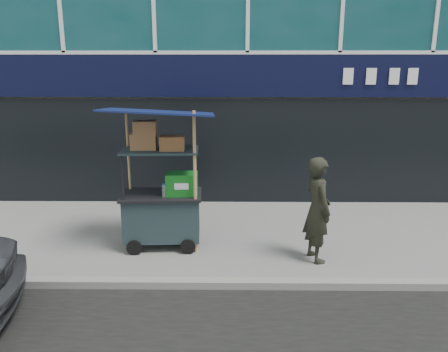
{
  "coord_description": "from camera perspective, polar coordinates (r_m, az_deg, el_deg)",
  "views": [
    {
      "loc": [
        -0.39,
        -5.95,
        3.16
      ],
      "look_at": [
        -0.48,
        1.2,
        1.32
      ],
      "focal_mm": 35.0,
      "sensor_mm": 36.0,
      "label": 1
    }
  ],
  "objects": [
    {
      "name": "curb",
      "position": [
        6.55,
        4.15,
        -13.87
      ],
      "size": [
        80.0,
        0.18,
        0.12
      ],
      "primitive_type": "cube",
      "color": "gray",
      "rests_on": "ground"
    },
    {
      "name": "vendor_cart",
      "position": [
        7.71,
        -8.0,
        -2.95
      ],
      "size": [
        1.91,
        1.4,
        2.49
      ],
      "rotation": [
        0.0,
        0.0,
        0.06
      ],
      "color": "#1A282D",
      "rests_on": "ground"
    },
    {
      "name": "ground",
      "position": [
        6.75,
        4.04,
        -13.51
      ],
      "size": [
        80.0,
        80.0,
        0.0
      ],
      "primitive_type": "plane",
      "color": "slate",
      "rests_on": "ground"
    },
    {
      "name": "vendor_man",
      "position": [
        7.25,
        12.1,
        -4.29
      ],
      "size": [
        0.57,
        0.72,
        1.74
      ],
      "primitive_type": "imported",
      "rotation": [
        0.0,
        0.0,
        1.84
      ],
      "color": "black",
      "rests_on": "ground"
    }
  ]
}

